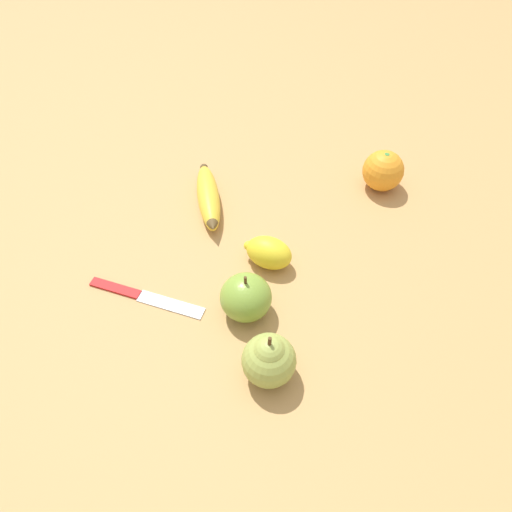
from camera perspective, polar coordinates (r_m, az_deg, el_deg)
ground_plane at (r=0.90m, az=-4.37°, el=3.60°), size 3.00×3.00×0.00m
banana at (r=0.92m, az=-5.46°, el=6.68°), size 0.12×0.17×0.04m
orange at (r=0.97m, az=14.32°, el=9.43°), size 0.08×0.08×0.08m
pear at (r=0.68m, az=1.49°, el=-11.69°), size 0.08×0.08×0.09m
apple at (r=0.75m, az=-1.17°, el=-4.74°), size 0.08×0.08×0.08m
lemon at (r=0.81m, az=1.45°, el=0.40°), size 0.08×0.06×0.05m
paring_knife at (r=0.81m, az=-12.92°, el=-4.41°), size 0.20×0.03×0.01m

